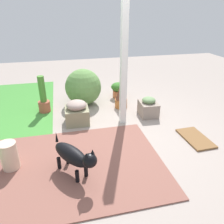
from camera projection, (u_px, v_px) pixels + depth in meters
ground_plane at (113, 134)px, 3.79m from camera, size 12.00×12.00×0.00m
brick_path at (75, 165)px, 3.03m from camera, size 1.80×2.40×0.02m
porch_pillar at (124, 59)px, 3.68m from camera, size 0.11×0.11×2.35m
stone_planter_nearest at (148, 107)px, 4.37m from camera, size 0.43×0.35×0.38m
stone_planter_mid at (77, 112)px, 4.07m from camera, size 0.44×0.43×0.44m
round_shrub at (83, 87)px, 4.80m from camera, size 0.78×0.78×0.78m
terracotta_pot_broad at (118, 89)px, 5.24m from camera, size 0.34×0.34×0.36m
terracotta_pot_tall at (43, 99)px, 4.48m from camera, size 0.23×0.23×0.75m
terracotta_pot_spiky at (121, 95)px, 4.67m from camera, size 0.26×0.26×0.58m
dog at (74, 156)px, 2.75m from camera, size 0.68×0.54×0.51m
ceramic_urn at (9, 156)px, 2.90m from camera, size 0.23×0.23×0.40m
doormat at (195, 138)px, 3.64m from camera, size 0.66×0.38×0.03m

